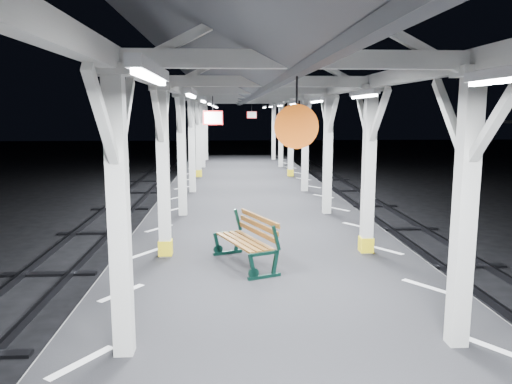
{
  "coord_description": "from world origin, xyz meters",
  "views": [
    {
      "loc": [
        -0.78,
        -7.58,
        3.81
      ],
      "look_at": [
        -0.19,
        2.42,
        2.2
      ],
      "focal_mm": 35.0,
      "sensor_mm": 36.0,
      "label": 1
    }
  ],
  "objects": [
    {
      "name": "hazard_stripes_right",
      "position": [
        2.45,
        0.0,
        1.0
      ],
      "size": [
        1.0,
        48.0,
        0.01
      ],
      "primitive_type": "cube",
      "color": "silver",
      "rests_on": "platform"
    },
    {
      "name": "canopy",
      "position": [
        0.0,
        -0.02,
        4.56
      ],
      "size": [
        5.4,
        49.0,
        4.65
      ],
      "color": "beige",
      "rests_on": "platform"
    },
    {
      "name": "hazard_stripes_left",
      "position": [
        -2.45,
        0.0,
        1.0
      ],
      "size": [
        1.0,
        48.0,
        0.01
      ],
      "primitive_type": "cube",
      "color": "silver",
      "rests_on": "platform"
    },
    {
      "name": "platform",
      "position": [
        0.0,
        0.0,
        0.5
      ],
      "size": [
        6.0,
        50.0,
        1.0
      ],
      "primitive_type": "cube",
      "color": "black",
      "rests_on": "ground"
    },
    {
      "name": "bench_mid",
      "position": [
        -0.38,
        1.37,
        1.49
      ],
      "size": [
        1.21,
        1.8,
        0.92
      ],
      "rotation": [
        0.0,
        0.0,
        0.39
      ],
      "color": "black",
      "rests_on": "platform"
    },
    {
      "name": "ground",
      "position": [
        0.0,
        0.0,
        0.0
      ],
      "size": [
        120.0,
        120.0,
        0.0
      ],
      "primitive_type": "plane",
      "color": "black",
      "rests_on": "ground"
    }
  ]
}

